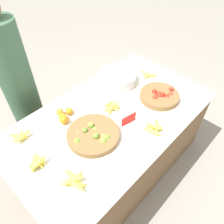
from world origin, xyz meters
TOP-DOWN VIEW (x-y plane):
  - ground_plane at (0.00, 0.00)m, footprint 12.00×12.00m
  - market_table at (0.00, 0.00)m, footprint 1.86×1.06m
  - lime_bowl at (-0.27, -0.05)m, footprint 0.41×0.41m
  - tomato_basket at (0.48, -0.16)m, footprint 0.36×0.36m
  - orange_pile at (-0.30, 0.28)m, footprint 0.17×0.17m
  - metal_bowl at (0.39, 0.29)m, footprint 0.36×0.36m
  - price_sign at (0.04, -0.15)m, footprint 0.14×0.03m
  - banana_bunch_front_right at (-0.71, 0.06)m, footprint 0.15×0.15m
  - banana_bunch_middle_right at (0.12, -0.35)m, footprint 0.16×0.17m
  - banana_bunch_back_center at (-0.62, -0.24)m, footprint 0.17×0.22m
  - banana_bunch_front_left at (0.06, 0.06)m, footprint 0.17×0.13m
  - banana_bunch_middle_left at (0.69, 0.13)m, footprint 0.14×0.20m
  - banana_bunch_front_center at (-0.67, 0.35)m, footprint 0.16×0.16m
  - vendor_person at (-0.37, 0.87)m, footprint 0.30×0.30m

SIDE VIEW (x-z plane):
  - ground_plane at x=0.00m, z-range 0.00..0.00m
  - market_table at x=0.00m, z-range 0.00..0.75m
  - vendor_person at x=-0.37m, z-range -0.06..1.56m
  - banana_bunch_middle_left at x=0.69m, z-range 0.75..0.78m
  - banana_bunch_front_left at x=0.06m, z-range 0.74..0.80m
  - banana_bunch_middle_right at x=0.12m, z-range 0.74..0.80m
  - banana_bunch_back_center at x=-0.62m, z-range 0.74..0.80m
  - banana_bunch_front_center at x=-0.67m, z-range 0.75..0.80m
  - lime_bowl at x=-0.27m, z-range 0.73..0.82m
  - tomato_basket at x=0.48m, z-range 0.74..0.82m
  - banana_bunch_front_right at x=-0.71m, z-range 0.75..0.81m
  - orange_pile at x=-0.30m, z-range 0.75..0.82m
  - price_sign at x=0.04m, z-range 0.75..0.84m
  - metal_bowl at x=0.39m, z-range 0.75..0.85m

